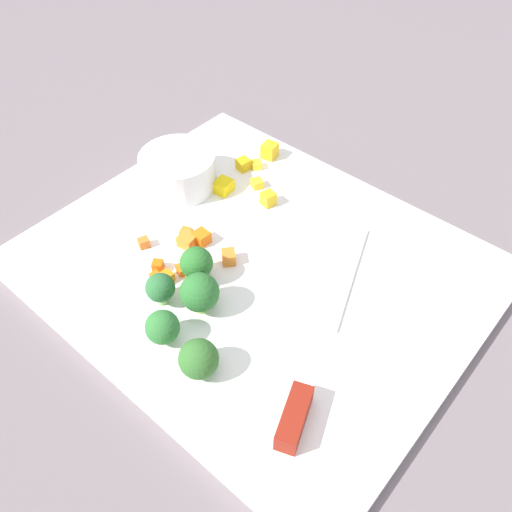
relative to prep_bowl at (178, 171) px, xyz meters
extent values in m
plane|color=slate|center=(0.16, -0.04, -0.03)|extent=(4.00, 4.00, 0.00)
cube|color=white|center=(0.16, -0.04, -0.03)|extent=(0.46, 0.39, 0.01)
cylinder|color=white|center=(0.00, 0.00, 0.00)|extent=(0.09, 0.09, 0.04)
cube|color=silver|center=(0.24, 0.01, -0.02)|extent=(0.08, 0.15, 0.00)
cube|color=maroon|center=(0.30, -0.16, -0.01)|extent=(0.04, 0.06, 0.02)
cube|color=orange|center=(0.11, -0.08, -0.02)|extent=(0.02, 0.02, 0.01)
cube|color=orange|center=(0.14, -0.10, -0.02)|extent=(0.02, 0.02, 0.01)
cube|color=orange|center=(0.07, -0.06, -0.02)|extent=(0.02, 0.02, 0.01)
cube|color=orange|center=(0.10, -0.12, -0.02)|extent=(0.01, 0.01, 0.01)
cube|color=orange|center=(0.11, -0.10, -0.02)|extent=(0.02, 0.02, 0.01)
cube|color=orange|center=(0.05, -0.10, -0.02)|extent=(0.01, 0.01, 0.01)
cube|color=orange|center=(0.14, -0.06, -0.02)|extent=(0.02, 0.02, 0.01)
cube|color=orange|center=(0.12, -0.09, -0.02)|extent=(0.02, 0.02, 0.01)
cube|color=orange|center=(0.09, -0.11, -0.02)|extent=(0.02, 0.02, 0.01)
cube|color=orange|center=(0.09, -0.05, -0.02)|extent=(0.02, 0.02, 0.01)
cube|color=orange|center=(0.09, -0.13, -0.02)|extent=(0.01, 0.01, 0.01)
cube|color=orange|center=(0.08, -0.07, -0.02)|extent=(0.02, 0.02, 0.01)
cube|color=yellow|center=(0.11, 0.04, -0.01)|extent=(0.02, 0.02, 0.02)
cube|color=yellow|center=(0.08, 0.06, -0.02)|extent=(0.02, 0.02, 0.01)
cube|color=yellow|center=(0.05, 0.03, -0.01)|extent=(0.02, 0.02, 0.01)
cube|color=yellow|center=(0.05, 0.09, -0.02)|extent=(0.02, 0.02, 0.01)
cube|color=yellow|center=(0.05, 0.12, -0.01)|extent=(0.02, 0.02, 0.02)
cube|color=yellow|center=(0.04, 0.08, -0.01)|extent=(0.02, 0.02, 0.01)
cylinder|color=#96AE5D|center=(0.13, -0.10, -0.01)|extent=(0.01, 0.01, 0.02)
sphere|color=#2A6C29|center=(0.13, -0.10, 0.00)|extent=(0.03, 0.03, 0.03)
cylinder|color=#95B25D|center=(0.16, -0.17, -0.02)|extent=(0.01, 0.01, 0.01)
sphere|color=#2E7132|center=(0.16, -0.17, 0.00)|extent=(0.03, 0.03, 0.03)
cylinder|color=#8CB656|center=(0.21, -0.17, -0.02)|extent=(0.01, 0.01, 0.01)
sphere|color=#32692A|center=(0.21, -0.17, 0.00)|extent=(0.04, 0.04, 0.04)
cylinder|color=#8ABB6B|center=(0.12, -0.14, -0.01)|extent=(0.01, 0.01, 0.01)
sphere|color=#2B6834|center=(0.12, -0.14, 0.00)|extent=(0.03, 0.03, 0.03)
cylinder|color=#92C35A|center=(0.16, -0.12, -0.01)|extent=(0.01, 0.01, 0.02)
sphere|color=#2A6B2D|center=(0.16, -0.12, 0.00)|extent=(0.04, 0.04, 0.04)
camera|label=1|loc=(0.42, -0.34, 0.41)|focal=38.03mm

